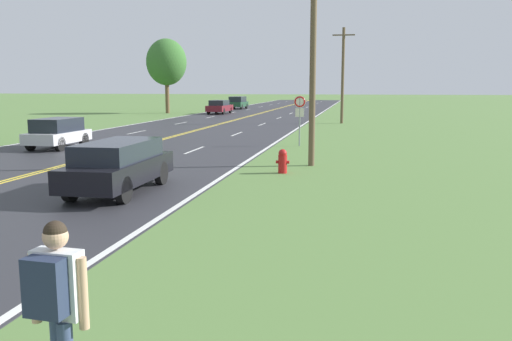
% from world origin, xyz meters
% --- Properties ---
extents(hitchhiker_person, '(0.62, 0.46, 1.82)m').
position_xyz_m(hitchhiker_person, '(8.50, 5.13, 1.12)').
color(hitchhiker_person, '#38476B').
rests_on(hitchhiker_person, ground).
extents(fire_hydrant, '(0.47, 0.31, 0.86)m').
position_xyz_m(fire_hydrant, '(8.57, 19.53, 0.43)').
color(fire_hydrant, red).
rests_on(fire_hydrant, ground).
extents(traffic_sign, '(0.60, 0.10, 2.57)m').
position_xyz_m(traffic_sign, '(8.15, 28.35, 1.94)').
color(traffic_sign, gray).
rests_on(traffic_sign, ground).
extents(utility_pole_midground, '(1.80, 0.24, 7.67)m').
position_xyz_m(utility_pole_midground, '(9.40, 21.56, 3.99)').
color(utility_pole_midground, brown).
rests_on(utility_pole_midground, ground).
extents(utility_pole_far, '(1.80, 0.24, 7.72)m').
position_xyz_m(utility_pole_far, '(9.63, 46.09, 4.01)').
color(utility_pole_far, brown).
rests_on(utility_pole_far, ground).
extents(tree_mid_treeline, '(4.49, 4.49, 8.28)m').
position_xyz_m(tree_mid_treeline, '(-10.41, 59.34, 5.67)').
color(tree_mid_treeline, brown).
rests_on(tree_mid_treeline, ground).
extents(car_black_suv_nearest, '(1.78, 4.61, 1.49)m').
position_xyz_m(car_black_suv_nearest, '(4.44, 15.11, 0.82)').
color(car_black_suv_nearest, black).
rests_on(car_black_suv_nearest, ground).
extents(car_silver_hatchback_approaching, '(1.77, 3.60, 1.49)m').
position_xyz_m(car_silver_hatchback_approaching, '(-3.44, 24.99, 0.80)').
color(car_silver_hatchback_approaching, black).
rests_on(car_silver_hatchback_approaching, ground).
extents(car_maroon_sedan_mid_near, '(1.96, 4.78, 1.51)m').
position_xyz_m(car_maroon_sedan_mid_near, '(-4.21, 58.91, 0.79)').
color(car_maroon_sedan_mid_near, black).
rests_on(car_maroon_sedan_mid_near, ground).
extents(car_dark_green_suv_mid_far, '(2.06, 4.37, 1.66)m').
position_xyz_m(car_dark_green_suv_mid_far, '(-5.14, 71.90, 0.89)').
color(car_dark_green_suv_mid_far, black).
rests_on(car_dark_green_suv_mid_far, ground).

